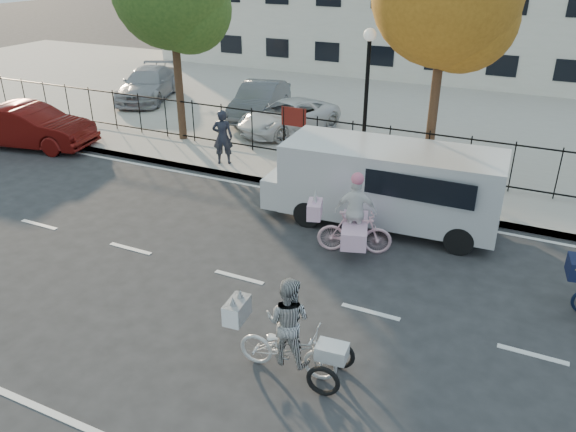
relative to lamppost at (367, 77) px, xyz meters
The scene contains 17 objects.
ground 7.50m from the lamppost, 94.21° to the right, with size 120.00×120.00×0.00m, color #333334.
road_markings 7.49m from the lamppost, 94.21° to the right, with size 60.00×9.52×0.01m, color silver, non-canonical shape.
curb 3.54m from the lamppost, 105.95° to the right, with size 60.00×0.10×0.15m, color #A8A399.
sidewalk 3.16m from the lamppost, 125.54° to the right, with size 60.00×2.20×0.15m, color #A8A399.
parking_lot 8.76m from the lamppost, 93.49° to the left, with size 60.00×15.60×0.15m, color #A8A399.
iron_fence 2.30m from the lamppost, 141.34° to the left, with size 58.00×0.06×1.50m, color black, non-canonical shape.
building 18.21m from the lamppost, 91.57° to the left, with size 34.00×10.00×6.00m, color silver.
lamppost is the anchor object (origin of this frame).
street_sign 2.90m from the lamppost, behind, with size 0.85×0.06×1.80m.
zebra_trike 9.50m from the lamppost, 79.03° to the right, with size 2.13×0.87×1.82m.
unicorn_bike 5.40m from the lamppost, 73.86° to the right, with size 2.05×1.47×2.02m.
white_van 3.81m from the lamppost, 61.32° to the right, with size 5.97×2.27×2.09m.
red_sedan 12.11m from the lamppost, 168.84° to the right, with size 1.62×4.65×1.53m, color #520C09.
pedestrian 4.94m from the lamppost, 165.51° to the right, with size 0.65×0.42×1.77m, color black.
lot_car_a 12.98m from the lamppost, 158.46° to the left, with size 1.95×4.78×1.39m, color #999AA0.
lot_car_b 5.47m from the lamppost, 143.30° to the left, with size 1.94×4.20×1.17m, color silver.
lot_car_c 7.52m from the lamppost, 144.24° to the left, with size 1.50×4.29×1.41m, color #515459.
Camera 1 is at (5.47, -9.00, 6.54)m, focal length 35.00 mm.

